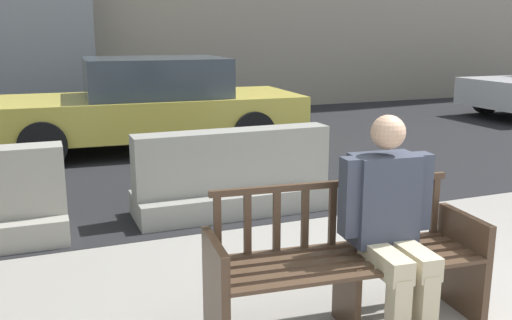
% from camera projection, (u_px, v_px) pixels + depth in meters
% --- Properties ---
extents(street_asphalt, '(120.00, 12.00, 0.01)m').
position_uv_depth(street_asphalt, '(163.00, 126.00, 10.97)').
color(street_asphalt, black).
rests_on(street_asphalt, ground).
extents(street_bench, '(1.73, 0.67, 0.88)m').
position_uv_depth(street_bench, '(346.00, 266.00, 3.48)').
color(street_bench, '#473323').
rests_on(street_bench, ground).
extents(seated_person, '(0.59, 0.75, 1.31)m').
position_uv_depth(seated_person, '(390.00, 219.00, 3.44)').
color(seated_person, '#383D4C').
rests_on(seated_person, ground).
extents(jersey_barrier_centre, '(2.00, 0.69, 0.84)m').
position_uv_depth(jersey_barrier_centre, '(234.00, 179.00, 5.74)').
color(jersey_barrier_centre, gray).
rests_on(jersey_barrier_centre, ground).
extents(car_sedan_far, '(4.84, 2.16, 1.40)m').
position_uv_depth(car_sedan_far, '(147.00, 105.00, 8.75)').
color(car_sedan_far, '#DBC64C').
rests_on(car_sedan_far, ground).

